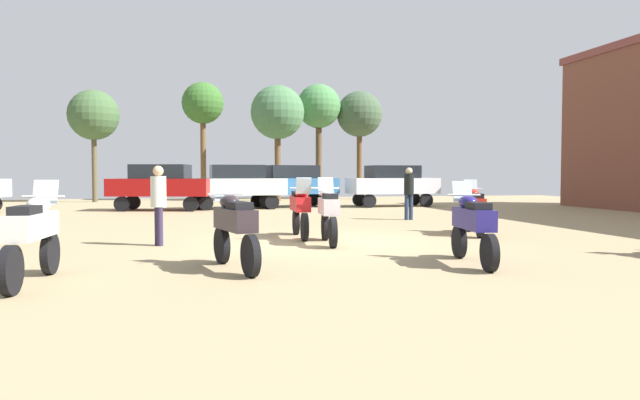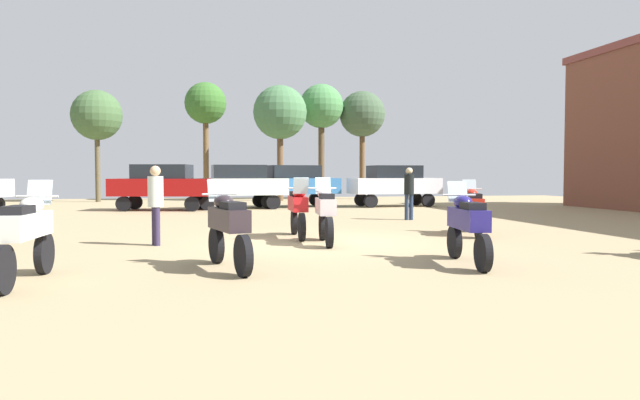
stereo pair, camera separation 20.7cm
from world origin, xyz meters
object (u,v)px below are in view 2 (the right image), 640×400
Objects in this scene: motorcycle_1 at (228,226)px; tree_2 at (362,115)px; motorcycle_5 at (298,208)px; motorcycle_8 at (25,233)px; tree_4 at (280,113)px; car_3 at (162,184)px; motorcycle_9 at (467,224)px; tree_5 at (97,116)px; motorcycle_6 at (473,208)px; tree_6 at (321,108)px; person_2 at (156,199)px; person_1 at (409,189)px; car_5 at (239,183)px; tree_7 at (206,105)px; motorcycle_2 at (326,211)px; car_4 at (394,183)px; car_1 at (293,183)px.

tree_2 is (9.37, 26.14, 4.59)m from motorcycle_1.
motorcycle_5 is 7.12m from motorcycle_8.
tree_2 reaches higher than tree_4.
motorcycle_1 is 0.32× the size of tree_2.
car_3 is 0.67× the size of tree_4.
car_3 is at bearing -69.08° from motorcycle_5.
motorcycle_9 is 27.86m from tree_5.
car_3 reaches higher than motorcycle_6.
person_2 is at bearing -110.08° from tree_6.
person_1 is 0.27× the size of tree_4.
car_5 is 9.86m from tree_7.
person_1 is (4.21, 6.19, 0.33)m from motorcycle_2.
motorcycle_2 is at bearing -149.27° from car_3.
car_4 is 0.62× the size of tree_6.
motorcycle_9 is at bearing 117.02° from motorcycle_5.
motorcycle_6 is at bearing 166.86° from car_4.
motorcycle_9 is at bearing -80.07° from tree_7.
car_1 is (6.65, 18.53, 0.43)m from motorcycle_8.
person_2 is at bearing -104.46° from tree_4.
motorcycle_1 is 0.34× the size of tree_5.
tree_2 is (2.85, 16.75, 4.26)m from person_1.
car_1 is at bearing -62.22° from tree_7.
car_1 reaches higher than motorcycle_6.
motorcycle_2 is (2.31, 3.20, 0.00)m from motorcycle_1.
car_5 is 9.03m from tree_4.
car_1 is at bearing 103.52° from person_1.
tree_4 is 10.38m from tree_5.
motorcycle_9 is (2.27, -4.82, -0.02)m from motorcycle_5.
motorcycle_9 is (7.09, 0.41, -0.02)m from motorcycle_8.
motorcycle_5 is 0.51× the size of car_5.
tree_7 is (1.09, 21.99, 4.63)m from person_2.
motorcycle_5 is 4.63m from motorcycle_6.
person_1 is at bearing -99.65° from tree_2.
tree_7 reaches higher than tree_5.
person_2 reaches higher than motorcycle_6.
person_1 is at bearing 106.53° from motorcycle_6.
tree_4 is (5.40, 20.92, 4.13)m from person_2.
motorcycle_6 is at bearing -82.70° from tree_4.
motorcycle_9 is 0.50× the size of car_4.
motorcycle_6 is 4.98m from person_1.
motorcycle_5 is 22.46m from tree_6.
motorcycle_1 is 0.98× the size of motorcycle_9.
tree_5 is (-7.51, 8.21, 3.71)m from car_5.
tree_6 is (2.76, 1.39, 0.52)m from tree_4.
motorcycle_5 is 1.24× the size of person_1.
car_4 is (4.48, 17.67, 0.45)m from motorcycle_9.
motorcycle_6 is at bearing -132.22° from car_3.
motorcycle_5 is 12.44m from car_5.
tree_6 is (2.54, 26.19, 4.97)m from motorcycle_9.
car_3 and car_4 have the same top height.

